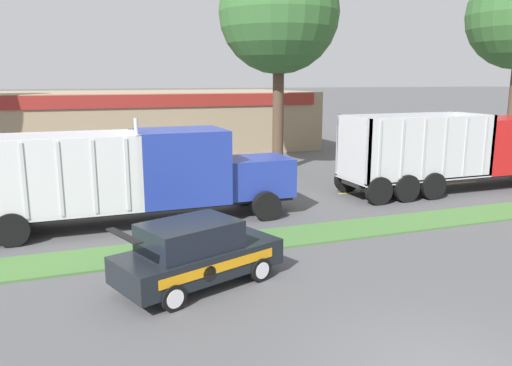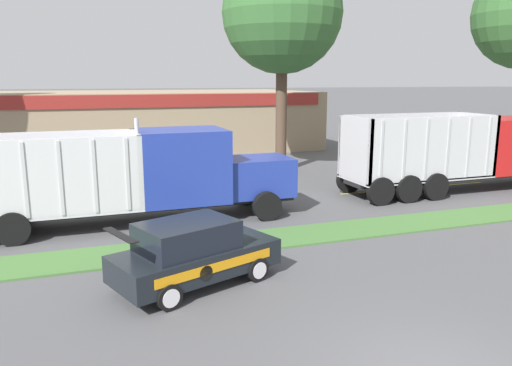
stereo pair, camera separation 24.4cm
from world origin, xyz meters
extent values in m
cube|color=#477538|center=(0.00, 8.09, 0.03)|extent=(120.00, 1.90, 0.06)
cube|color=yellow|center=(-4.27, 13.04, 0.00)|extent=(2.40, 0.14, 0.01)
cube|color=yellow|center=(1.13, 13.04, 0.00)|extent=(2.40, 0.14, 0.01)
cube|color=yellow|center=(6.53, 13.04, 0.00)|extent=(2.40, 0.14, 0.01)
cube|color=yellow|center=(11.93, 13.04, 0.00)|extent=(2.40, 0.14, 0.01)
cube|color=black|center=(-4.25, 11.41, 0.61)|extent=(12.60, 1.36, 0.18)
cube|color=#23389E|center=(0.78, 11.41, 1.40)|extent=(2.55, 2.02, 1.40)
cube|color=#B7B7BC|center=(2.08, 11.41, 1.40)|extent=(0.06, 1.73, 1.19)
cube|color=#23389E|center=(-2.01, 11.41, 1.98)|extent=(3.03, 2.47, 2.55)
cube|color=black|center=(-0.48, 11.41, 2.43)|extent=(0.04, 2.10, 1.15)
cylinder|color=silver|center=(-3.62, 10.61, 2.86)|extent=(0.14, 0.14, 1.77)
cube|color=silver|center=(-7.04, 11.41, 0.76)|extent=(7.02, 2.47, 0.12)
cube|color=silver|center=(-3.60, 11.41, 1.99)|extent=(0.16, 2.47, 2.45)
cube|color=silver|center=(-7.04, 10.26, 1.99)|extent=(7.02, 0.16, 2.45)
cube|color=silver|center=(-7.04, 12.57, 1.99)|extent=(7.02, 0.16, 2.45)
cube|color=#BCBCC1|center=(-7.04, 10.16, 1.99)|extent=(0.10, 0.04, 2.33)
cube|color=#BCBCC1|center=(-6.03, 10.16, 1.99)|extent=(0.10, 0.04, 2.33)
cube|color=#BCBCC1|center=(-5.03, 10.16, 1.99)|extent=(0.10, 0.04, 2.33)
cube|color=#BCBCC1|center=(-4.03, 10.16, 1.99)|extent=(0.10, 0.04, 2.33)
cylinder|color=black|center=(0.78, 10.20, 0.52)|extent=(1.04, 0.30, 1.04)
cylinder|color=black|center=(0.78, 12.63, 0.52)|extent=(1.04, 0.30, 1.04)
cylinder|color=black|center=(-7.51, 10.20, 0.52)|extent=(1.04, 0.30, 1.04)
cylinder|color=black|center=(-7.51, 12.63, 0.52)|extent=(1.04, 0.30, 1.04)
cube|color=black|center=(11.23, 12.00, 0.67)|extent=(11.94, 1.40, 0.18)
cube|color=red|center=(13.37, 12.00, 1.99)|extent=(3.40, 2.54, 2.47)
cylinder|color=silver|center=(11.57, 11.17, 2.63)|extent=(0.14, 0.14, 1.28)
cube|color=silver|center=(8.47, 12.00, 0.82)|extent=(6.41, 2.54, 0.12)
cube|color=silver|center=(11.59, 12.00, 2.15)|extent=(0.16, 2.54, 2.66)
cube|color=silver|center=(5.34, 12.00, 2.15)|extent=(0.16, 2.54, 2.66)
cube|color=silver|center=(8.47, 10.81, 2.15)|extent=(6.41, 0.16, 2.66)
cube|color=silver|center=(8.47, 13.19, 2.15)|extent=(6.41, 0.16, 2.66)
cube|color=#B2B2B7|center=(5.80, 10.71, 2.15)|extent=(0.10, 0.04, 2.53)
cube|color=#B2B2B7|center=(6.86, 10.71, 2.15)|extent=(0.10, 0.04, 2.53)
cube|color=#B2B2B7|center=(7.93, 10.71, 2.15)|extent=(0.10, 0.04, 2.53)
cube|color=#B2B2B7|center=(9.00, 10.71, 2.15)|extent=(0.10, 0.04, 2.53)
cube|color=#B2B2B7|center=(10.07, 10.71, 2.15)|extent=(0.10, 0.04, 2.53)
cube|color=#B2B2B7|center=(11.14, 10.71, 2.15)|extent=(0.10, 0.04, 2.53)
cylinder|color=black|center=(5.86, 10.75, 0.58)|extent=(1.15, 0.30, 1.15)
cylinder|color=black|center=(5.86, 13.25, 0.58)|extent=(1.15, 0.30, 1.15)
cylinder|color=black|center=(7.20, 10.75, 0.58)|extent=(1.15, 0.30, 1.15)
cylinder|color=black|center=(7.20, 13.25, 0.58)|extent=(1.15, 0.30, 1.15)
cylinder|color=black|center=(8.53, 10.75, 0.58)|extent=(1.15, 0.30, 1.15)
cylinder|color=black|center=(8.53, 13.25, 0.58)|extent=(1.15, 0.30, 1.15)
cube|color=black|center=(-2.89, 5.45, 0.63)|extent=(4.42, 3.05, 0.65)
cube|color=black|center=(-3.12, 5.36, 1.27)|extent=(2.63, 2.22, 0.64)
cube|color=black|center=(-3.12, 5.36, 1.61)|extent=(2.63, 2.22, 0.04)
cube|color=black|center=(-4.70, 4.77, 1.65)|extent=(0.67, 1.38, 0.03)
cube|color=orange|center=(-2.58, 4.62, 0.69)|extent=(3.05, 1.15, 0.23)
cylinder|color=black|center=(-2.87, 4.51, 0.63)|extent=(0.34, 0.13, 0.36)
cylinder|color=black|center=(-1.42, 5.11, 0.30)|extent=(0.64, 0.40, 0.61)
cylinder|color=silver|center=(-1.38, 5.01, 0.30)|extent=(0.40, 0.16, 0.43)
cylinder|color=black|center=(-2.00, 6.67, 0.30)|extent=(0.64, 0.40, 0.61)
cylinder|color=silver|center=(-2.03, 6.76, 0.30)|extent=(0.40, 0.16, 0.43)
cylinder|color=black|center=(-3.78, 4.23, 0.30)|extent=(0.64, 0.40, 0.61)
cylinder|color=silver|center=(-3.74, 4.13, 0.30)|extent=(0.40, 0.16, 0.43)
cylinder|color=black|center=(-4.36, 5.79, 0.30)|extent=(0.64, 0.40, 0.61)
cylinder|color=silver|center=(-4.40, 5.89, 0.30)|extent=(0.40, 0.16, 0.43)
cube|color=#9E896B|center=(-3.83, 31.77, 2.06)|extent=(30.02, 12.00, 4.13)
cube|color=maroon|center=(-3.83, 25.72, 3.68)|extent=(28.52, 0.10, 0.80)
cylinder|color=brown|center=(4.99, 19.21, 3.33)|extent=(0.60, 0.60, 6.66)
sphere|color=#386B33|center=(4.99, 19.21, 8.40)|extent=(6.30, 6.30, 6.30)
camera|label=1|loc=(-5.60, -5.91, 4.96)|focal=35.00mm
camera|label=2|loc=(-5.37, -6.00, 4.96)|focal=35.00mm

